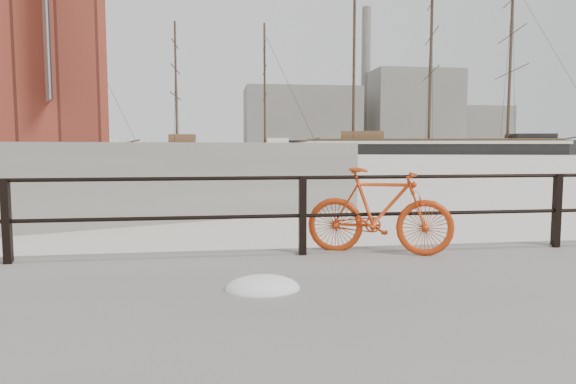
{
  "coord_description": "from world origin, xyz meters",
  "views": [
    {
      "loc": [
        -4.58,
        -6.47,
        1.73
      ],
      "look_at": [
        -3.45,
        1.5,
        1.0
      ],
      "focal_mm": 32.0,
      "sensor_mm": 36.0,
      "label": 1
    }
  ],
  "objects_px": {
    "bicycle": "(380,211)",
    "schooner_left": "(62,157)",
    "barque_black": "(428,154)",
    "schooner_mid": "(221,156)"
  },
  "relations": [
    {
      "from": "bicycle",
      "to": "schooner_left",
      "type": "xyz_separation_m",
      "value": [
        -25.43,
        77.19,
        -0.9
      ]
    },
    {
      "from": "bicycle",
      "to": "schooner_left",
      "type": "distance_m",
      "value": 81.27
    },
    {
      "from": "barque_black",
      "to": "schooner_left",
      "type": "relative_size",
      "value": 2.81
    },
    {
      "from": "bicycle",
      "to": "schooner_mid",
      "type": "relative_size",
      "value": 0.06
    },
    {
      "from": "barque_black",
      "to": "schooner_mid",
      "type": "bearing_deg",
      "value": -147.02
    },
    {
      "from": "schooner_mid",
      "to": "schooner_left",
      "type": "relative_size",
      "value": 1.33
    },
    {
      "from": "schooner_mid",
      "to": "schooner_left",
      "type": "xyz_separation_m",
      "value": [
        -24.39,
        0.16,
        0.0
      ]
    },
    {
      "from": "schooner_mid",
      "to": "schooner_left",
      "type": "distance_m",
      "value": 24.39
    },
    {
      "from": "bicycle",
      "to": "schooner_left",
      "type": "relative_size",
      "value": 0.08
    },
    {
      "from": "barque_black",
      "to": "schooner_mid",
      "type": "distance_m",
      "value": 42.49
    }
  ]
}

